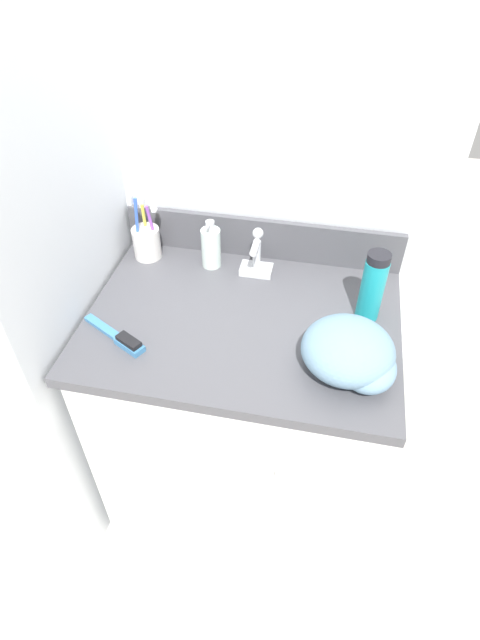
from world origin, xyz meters
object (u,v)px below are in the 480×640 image
object	(u,v)px
toothbrush_cup	(147,241)
hairbrush	(121,338)
shaving_cream_can	(373,287)
soap_dispenser	(211,247)
hand_towel	(352,354)

from	to	relation	value
toothbrush_cup	hairbrush	size ratio (longest dim) A/B	1.10
toothbrush_cup	shaving_cream_can	size ratio (longest dim) A/B	1.08
hairbrush	shaving_cream_can	bearing A→B (deg)	48.46
toothbrush_cup	soap_dispenser	world-z (taller)	toothbrush_cup
shaving_cream_can	hand_towel	xyz separation A→B (m)	(-0.04, -0.20, -0.04)
toothbrush_cup	hand_towel	size ratio (longest dim) A/B	0.97
shaving_cream_can	hairbrush	world-z (taller)	shaving_cream_can
hairbrush	soap_dispenser	bearing A→B (deg)	96.37
shaving_cream_can	hand_towel	distance (m)	0.21
hairbrush	hand_towel	size ratio (longest dim) A/B	0.88
toothbrush_cup	hand_towel	bearing A→B (deg)	-29.29
soap_dispenser	toothbrush_cup	bearing A→B (deg)	178.58
hand_towel	shaving_cream_can	bearing A→B (deg)	80.00
soap_dispenser	shaving_cream_can	bearing A→B (deg)	-16.83
soap_dispenser	shaving_cream_can	world-z (taller)	shaving_cream_can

